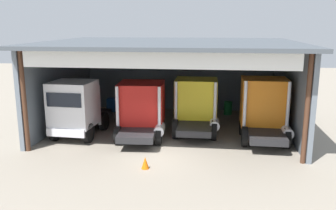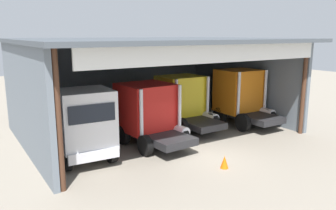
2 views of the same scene
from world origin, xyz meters
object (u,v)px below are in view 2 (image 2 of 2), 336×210
at_px(truck_orange_right_bay, 241,96).
at_px(oil_drum, 170,105).
at_px(truck_white_yard_outside, 82,124).
at_px(truck_yellow_center_left_bay, 183,102).
at_px(truck_red_left_bay, 149,112).
at_px(tool_cart, 55,120).
at_px(traffic_cone, 224,162).

xyz_separation_m(truck_orange_right_bay, oil_drum, (-1.77, 5.62, -1.36)).
relative_size(truck_white_yard_outside, truck_yellow_center_left_bay, 1.18).
height_order(truck_red_left_bay, tool_cart, truck_red_left_bay).
distance_m(truck_white_yard_outside, oil_drum, 11.17).
bearing_deg(truck_red_left_bay, truck_yellow_center_left_bay, 18.49).
xyz_separation_m(truck_yellow_center_left_bay, traffic_cone, (-2.03, -5.99, -1.44)).
bearing_deg(truck_orange_right_bay, truck_red_left_bay, -175.90).
bearing_deg(oil_drum, truck_yellow_center_left_bay, -114.04).
relative_size(truck_red_left_bay, truck_yellow_center_left_bay, 1.05).
bearing_deg(truck_white_yard_outside, truck_yellow_center_left_bay, -161.98).
xyz_separation_m(truck_white_yard_outside, truck_orange_right_bay, (10.73, 0.92, 0.10)).
distance_m(truck_white_yard_outside, tool_cart, 6.64).
bearing_deg(truck_yellow_center_left_bay, truck_red_left_bay, -158.34).
xyz_separation_m(truck_orange_right_bay, traffic_cone, (-5.91, -5.11, -1.56)).
distance_m(truck_yellow_center_left_bay, tool_cart, 8.10).
xyz_separation_m(truck_yellow_center_left_bay, truck_orange_right_bay, (3.88, -0.89, 0.12)).
bearing_deg(tool_cart, oil_drum, 0.24).
height_order(truck_white_yard_outside, tool_cart, truck_white_yard_outside).
height_order(truck_red_left_bay, oil_drum, truck_red_left_bay).
relative_size(truck_white_yard_outside, tool_cart, 5.25).
bearing_deg(traffic_cone, tool_cart, 112.60).
relative_size(oil_drum, traffic_cone, 1.69).
distance_m(truck_red_left_bay, traffic_cone, 5.05).
relative_size(truck_yellow_center_left_bay, oil_drum, 4.69).
relative_size(truck_orange_right_bay, traffic_cone, 7.85).
height_order(truck_white_yard_outside, traffic_cone, truck_white_yard_outside).
height_order(truck_red_left_bay, truck_orange_right_bay, truck_orange_right_bay).
distance_m(truck_white_yard_outside, truck_red_left_bay, 3.78).
height_order(truck_white_yard_outside, truck_yellow_center_left_bay, truck_white_yard_outside).
height_order(oil_drum, tool_cart, tool_cart).
height_order(tool_cart, traffic_cone, tool_cart).
bearing_deg(oil_drum, truck_white_yard_outside, -143.86).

